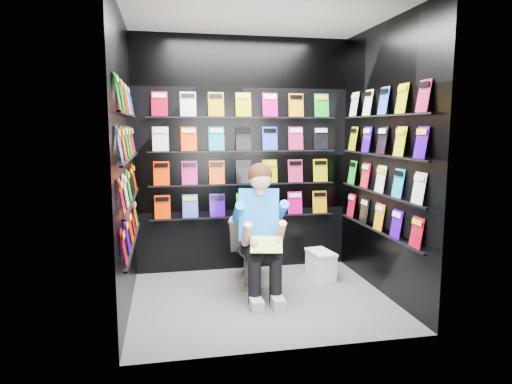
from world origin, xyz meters
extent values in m
plane|color=#5C5C5A|center=(0.00, 0.00, 0.00)|extent=(2.40, 2.40, 0.00)
plane|color=white|center=(0.00, 0.00, 2.60)|extent=(2.40, 2.40, 0.00)
cube|color=black|center=(0.00, 1.00, 1.30)|extent=(2.40, 0.04, 2.60)
cube|color=black|center=(0.00, -1.00, 1.30)|extent=(2.40, 0.04, 2.60)
cube|color=black|center=(-1.20, 0.00, 1.30)|extent=(0.04, 2.00, 2.60)
cube|color=black|center=(1.20, 0.00, 1.30)|extent=(0.04, 2.00, 2.60)
imported|color=white|center=(0.01, 0.55, 0.37)|extent=(0.57, 0.82, 0.73)
cube|color=white|center=(0.76, 0.49, 0.14)|extent=(0.24, 0.38, 0.27)
cube|color=white|center=(0.76, 0.49, 0.28)|extent=(0.26, 0.40, 0.03)
cube|color=green|center=(0.01, -0.18, 0.58)|extent=(0.31, 0.22, 0.12)
camera|label=1|loc=(-0.86, -4.03, 1.61)|focal=32.00mm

